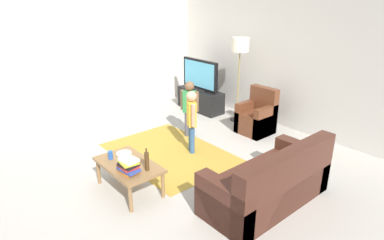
# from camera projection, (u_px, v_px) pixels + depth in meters

# --- Properties ---
(ground) EXTENTS (7.80, 7.80, 0.00)m
(ground) POSITION_uv_depth(u_px,v_px,m) (164.00, 166.00, 5.31)
(ground) COLOR #B2ADA3
(wall_back) EXTENTS (6.00, 0.12, 2.70)m
(wall_back) POSITION_uv_depth(u_px,v_px,m) (282.00, 60.00, 6.65)
(wall_back) COLOR silver
(wall_back) RESTS_ON ground
(wall_left) EXTENTS (0.12, 6.00, 2.70)m
(wall_left) POSITION_uv_depth(u_px,v_px,m) (79.00, 57.00, 6.96)
(wall_left) COLOR silver
(wall_left) RESTS_ON ground
(area_rug) EXTENTS (2.20, 1.60, 0.01)m
(area_rug) POSITION_uv_depth(u_px,v_px,m) (169.00, 152.00, 5.76)
(area_rug) COLOR #B28C33
(area_rug) RESTS_ON ground
(tv_stand) EXTENTS (1.20, 0.44, 0.50)m
(tv_stand) POSITION_uv_depth(u_px,v_px,m) (200.00, 100.00, 7.82)
(tv_stand) COLOR black
(tv_stand) RESTS_ON ground
(tv) EXTENTS (1.10, 0.28, 0.71)m
(tv) POSITION_uv_depth(u_px,v_px,m) (200.00, 75.00, 7.59)
(tv) COLOR black
(tv) RESTS_ON tv_stand
(couch) EXTENTS (0.80, 1.80, 0.86)m
(couch) POSITION_uv_depth(u_px,v_px,m) (272.00, 185.00, 4.26)
(couch) COLOR #472319
(couch) RESTS_ON ground
(armchair) EXTENTS (0.60, 0.60, 0.90)m
(armchair) POSITION_uv_depth(u_px,v_px,m) (257.00, 118.00, 6.53)
(armchair) COLOR brown
(armchair) RESTS_ON ground
(floor_lamp) EXTENTS (0.36, 0.36, 1.78)m
(floor_lamp) POSITION_uv_depth(u_px,v_px,m) (240.00, 49.00, 6.71)
(floor_lamp) COLOR #262626
(floor_lamp) RESTS_ON ground
(child_near_tv) EXTENTS (0.34, 0.22, 1.10)m
(child_near_tv) POSITION_uv_depth(u_px,v_px,m) (190.00, 104.00, 6.19)
(child_near_tv) COLOR #4C4C59
(child_near_tv) RESTS_ON ground
(child_center) EXTENTS (0.33, 0.23, 1.10)m
(child_center) POSITION_uv_depth(u_px,v_px,m) (192.00, 116.00, 5.57)
(child_center) COLOR #33598C
(child_center) RESTS_ON ground
(coffee_table) EXTENTS (1.00, 0.60, 0.42)m
(coffee_table) POSITION_uv_depth(u_px,v_px,m) (129.00, 167.00, 4.54)
(coffee_table) COLOR olive
(coffee_table) RESTS_ON ground
(book_stack) EXTENTS (0.31, 0.24, 0.21)m
(book_stack) POSITION_uv_depth(u_px,v_px,m) (129.00, 166.00, 4.26)
(book_stack) COLOR orange
(book_stack) RESTS_ON coffee_table
(bottle) EXTENTS (0.06, 0.06, 0.32)m
(bottle) POSITION_uv_depth(u_px,v_px,m) (147.00, 161.00, 4.31)
(bottle) COLOR #4C3319
(bottle) RESTS_ON coffee_table
(tv_remote) EXTENTS (0.17, 0.11, 0.02)m
(tv_remote) POSITION_uv_depth(u_px,v_px,m) (138.00, 161.00, 4.56)
(tv_remote) COLOR black
(tv_remote) RESTS_ON coffee_table
(soda_can) EXTENTS (0.07, 0.07, 0.12)m
(soda_can) POSITION_uv_depth(u_px,v_px,m) (111.00, 155.00, 4.63)
(soda_can) COLOR #2659B2
(soda_can) RESTS_ON coffee_table
(plate) EXTENTS (0.22, 0.22, 0.02)m
(plate) POSITION_uv_depth(u_px,v_px,m) (124.00, 153.00, 4.80)
(plate) COLOR white
(plate) RESTS_ON coffee_table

